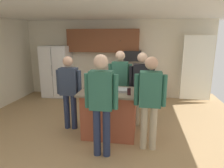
# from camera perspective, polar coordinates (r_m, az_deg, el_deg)

# --- Properties ---
(floor) EXTENTS (7.04, 7.04, 0.00)m
(floor) POSITION_cam_1_polar(r_m,az_deg,el_deg) (4.63, -4.04, -13.01)
(floor) COLOR tan
(floor) RESTS_ON ground
(ceiling) EXTENTS (7.04, 7.04, 0.00)m
(ceiling) POSITION_cam_1_polar(r_m,az_deg,el_deg) (4.18, -4.67, 20.81)
(ceiling) COLOR white
(back_wall) EXTENTS (6.40, 0.10, 2.60)m
(back_wall) POSITION_cam_1_polar(r_m,az_deg,el_deg) (6.94, 1.04, 7.18)
(back_wall) COLOR beige
(back_wall) RESTS_ON ground
(french_door_window_panel) EXTENTS (0.90, 0.06, 2.00)m
(french_door_window_panel) POSITION_cam_1_polar(r_m,az_deg,el_deg) (6.70, 23.15, 4.14)
(french_door_window_panel) COLOR white
(french_door_window_panel) RESTS_ON ground
(cabinet_run_upper) EXTENTS (2.40, 0.38, 0.75)m
(cabinet_run_upper) POSITION_cam_1_polar(r_m,az_deg,el_deg) (6.77, -2.61, 12.31)
(cabinet_run_upper) COLOR brown
(cabinet_run_lower) EXTENTS (1.80, 0.63, 0.90)m
(cabinet_run_lower) POSITION_cam_1_polar(r_m,az_deg,el_deg) (6.72, 5.70, -0.47)
(cabinet_run_lower) COLOR brown
(cabinet_run_lower) RESTS_ON ground
(refrigerator) EXTENTS (0.93, 0.76, 1.76)m
(refrigerator) POSITION_cam_1_polar(r_m,az_deg,el_deg) (7.17, -15.54, 3.49)
(refrigerator) COLOR white
(refrigerator) RESTS_ON ground
(microwave_over_range) EXTENTS (0.56, 0.40, 0.32)m
(microwave_over_range) POSITION_cam_1_polar(r_m,az_deg,el_deg) (6.57, 5.91, 8.07)
(microwave_over_range) COLOR black
(kitchen_island) EXTENTS (1.22, 0.86, 0.97)m
(kitchen_island) POSITION_cam_1_polar(r_m,az_deg,el_deg) (4.23, -0.65, -8.29)
(kitchen_island) COLOR #9E4C33
(kitchen_island) RESTS_ON ground
(person_guest_right) EXTENTS (0.57, 0.24, 1.79)m
(person_guest_right) POSITION_cam_1_polar(r_m,az_deg,el_deg) (3.33, -3.09, -4.39)
(person_guest_right) COLOR #232D4C
(person_guest_right) RESTS_ON ground
(person_elder_center) EXTENTS (0.57, 0.23, 1.73)m
(person_elder_center) POSITION_cam_1_polar(r_m,az_deg,el_deg) (3.61, 10.82, -3.83)
(person_elder_center) COLOR tan
(person_elder_center) RESTS_ON ground
(person_guest_left) EXTENTS (0.57, 0.23, 1.72)m
(person_guest_left) POSITION_cam_1_polar(r_m,az_deg,el_deg) (4.58, 8.44, -0.12)
(person_guest_left) COLOR tan
(person_guest_left) RESTS_ON ground
(person_guest_by_door) EXTENTS (0.57, 0.22, 1.65)m
(person_guest_by_door) POSITION_cam_1_polar(r_m,az_deg,el_deg) (4.48, -12.19, -1.18)
(person_guest_by_door) COLOR #232D4C
(person_guest_by_door) RESTS_ON ground
(person_host_foreground) EXTENTS (0.57, 0.23, 1.74)m
(person_host_foreground) POSITION_cam_1_polar(r_m,az_deg,el_deg) (4.80, 2.30, 0.79)
(person_host_foreground) COLOR #232D4C
(person_host_foreground) RESTS_ON ground
(glass_dark_ale) EXTENTS (0.07, 0.07, 0.13)m
(glass_dark_ale) POSITION_cam_1_polar(r_m,az_deg,el_deg) (3.81, 4.91, -2.17)
(glass_dark_ale) COLOR black
(glass_dark_ale) RESTS_ON kitchen_island
(tumbler_amber) EXTENTS (0.06, 0.06, 0.16)m
(tumbler_amber) POSITION_cam_1_polar(r_m,az_deg,el_deg) (3.97, -3.28, -1.26)
(tumbler_amber) COLOR black
(tumbler_amber) RESTS_ON kitchen_island
(mug_blue_stoneware) EXTENTS (0.13, 0.09, 0.10)m
(mug_blue_stoneware) POSITION_cam_1_polar(r_m,az_deg,el_deg) (4.18, -4.05, -0.97)
(mug_blue_stoneware) COLOR white
(mug_blue_stoneware) RESTS_ON kitchen_island
(glass_stout_tall) EXTENTS (0.06, 0.06, 0.16)m
(glass_stout_tall) POSITION_cam_1_polar(r_m,az_deg,el_deg) (3.89, -1.12, -1.56)
(glass_stout_tall) COLOR black
(glass_stout_tall) RESTS_ON kitchen_island
(glass_pilsner) EXTENTS (0.07, 0.07, 0.17)m
(glass_pilsner) POSITION_cam_1_polar(r_m,az_deg,el_deg) (4.33, -5.68, 0.00)
(glass_pilsner) COLOR black
(glass_pilsner) RESTS_ON kitchen_island
(glass_short_whisky) EXTENTS (0.07, 0.07, 0.14)m
(glass_short_whisky) POSITION_cam_1_polar(r_m,az_deg,el_deg) (4.22, -6.64, -0.54)
(glass_short_whisky) COLOR #311C11
(glass_short_whisky) RESTS_ON kitchen_island
(serving_tray) EXTENTS (0.44, 0.30, 0.04)m
(serving_tray) POSITION_cam_1_polar(r_m,az_deg,el_deg) (4.08, 1.77, -1.70)
(serving_tray) COLOR #B7B7BC
(serving_tray) RESTS_ON kitchen_island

